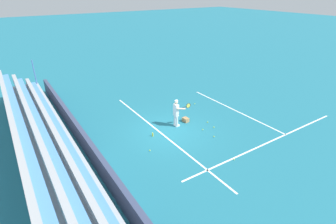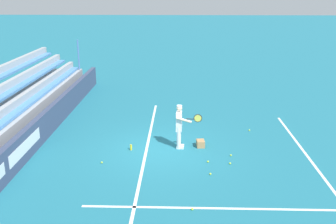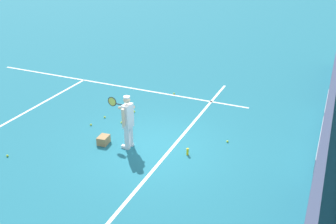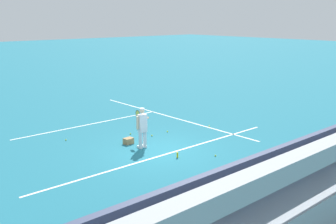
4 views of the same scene
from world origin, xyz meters
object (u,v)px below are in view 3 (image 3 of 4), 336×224
(tennis_player, at_px, (127,121))
(tennis_ball_stray_back, at_px, (134,112))
(tennis_ball_toward_net, at_px, (91,125))
(water_bottle, at_px, (188,152))
(tennis_ball_by_box, at_px, (227,141))
(ball_box_cardboard, at_px, (104,140))
(tennis_ball_near_player, at_px, (105,117))
(tennis_ball_midcourt, at_px, (122,122))
(tennis_ball_far_right, at_px, (7,156))
(tennis_ball_far_left, at_px, (174,93))

(tennis_player, relative_size, tennis_ball_stray_back, 25.98)
(tennis_ball_toward_net, xyz_separation_m, water_bottle, (-0.46, -3.76, 0.08))
(tennis_ball_by_box, distance_m, water_bottle, 1.52)
(ball_box_cardboard, xyz_separation_m, tennis_ball_near_player, (1.60, 0.97, -0.10))
(tennis_ball_near_player, height_order, tennis_ball_by_box, same)
(tennis_player, relative_size, tennis_ball_near_player, 25.98)
(tennis_ball_midcourt, bearing_deg, tennis_ball_stray_back, 0.95)
(tennis_ball_near_player, height_order, water_bottle, water_bottle)
(tennis_player, distance_m, tennis_ball_stray_back, 2.67)
(tennis_ball_near_player, distance_m, tennis_ball_stray_back, 1.13)
(tennis_ball_by_box, bearing_deg, tennis_ball_far_right, 121.12)
(ball_box_cardboard, xyz_separation_m, tennis_ball_toward_net, (0.89, 1.08, -0.10))
(tennis_ball_near_player, bearing_deg, tennis_ball_midcourt, -99.34)
(tennis_ball_toward_net, bearing_deg, tennis_ball_midcourt, -56.68)
(tennis_ball_toward_net, bearing_deg, tennis_ball_by_box, -80.67)
(water_bottle, bearing_deg, tennis_ball_by_box, -36.07)
(tennis_ball_near_player, xyz_separation_m, tennis_ball_by_box, (0.06, -4.54, 0.00))
(ball_box_cardboard, relative_size, tennis_ball_near_player, 6.06)
(tennis_ball_far_right, distance_m, tennis_ball_by_box, 6.75)
(tennis_ball_midcourt, bearing_deg, tennis_ball_far_left, -11.56)
(tennis_ball_far_left, xyz_separation_m, tennis_ball_near_player, (-3.05, 1.42, 0.00))
(tennis_ball_toward_net, height_order, tennis_ball_by_box, same)
(water_bottle, bearing_deg, tennis_ball_stray_back, 55.23)
(ball_box_cardboard, distance_m, tennis_ball_far_right, 2.88)
(tennis_ball_far_left, distance_m, tennis_ball_stray_back, 2.30)
(tennis_player, bearing_deg, tennis_ball_far_right, 123.07)
(tennis_player, xyz_separation_m, tennis_ball_toward_net, (0.75, 1.90, -0.86))
(tennis_ball_far_left, bearing_deg, water_bottle, -152.13)
(tennis_ball_far_left, height_order, tennis_ball_near_player, same)
(tennis_ball_near_player, relative_size, tennis_ball_stray_back, 1.00)
(tennis_ball_near_player, bearing_deg, tennis_player, -129.23)
(ball_box_cardboard, relative_size, tennis_ball_stray_back, 6.06)
(ball_box_cardboard, xyz_separation_m, tennis_ball_far_left, (4.64, -0.45, -0.10))
(tennis_ball_by_box, bearing_deg, water_bottle, 143.93)
(tennis_ball_near_player, distance_m, tennis_ball_by_box, 4.54)
(tennis_ball_far_right, bearing_deg, tennis_ball_midcourt, -31.33)
(ball_box_cardboard, bearing_deg, tennis_ball_stray_back, 5.04)
(tennis_ball_far_right, bearing_deg, water_bottle, -65.13)
(tennis_ball_by_box, xyz_separation_m, tennis_ball_stray_back, (0.79, 3.78, 0.00))
(tennis_ball_near_player, bearing_deg, tennis_ball_far_left, -24.93)
(tennis_ball_near_player, relative_size, tennis_ball_midcourt, 1.00)
(tennis_ball_far_right, bearing_deg, tennis_player, -56.93)
(tennis_ball_far_right, bearing_deg, tennis_ball_toward_net, -22.53)
(tennis_ball_toward_net, relative_size, tennis_ball_by_box, 1.00)
(tennis_player, height_order, ball_box_cardboard, tennis_player)
(tennis_ball_by_box, relative_size, tennis_ball_stray_back, 1.00)
(tennis_ball_far_left, relative_size, tennis_ball_by_box, 1.00)
(ball_box_cardboard, height_order, tennis_ball_far_right, ball_box_cardboard)
(tennis_ball_by_box, relative_size, water_bottle, 0.30)
(tennis_player, bearing_deg, water_bottle, -81.05)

